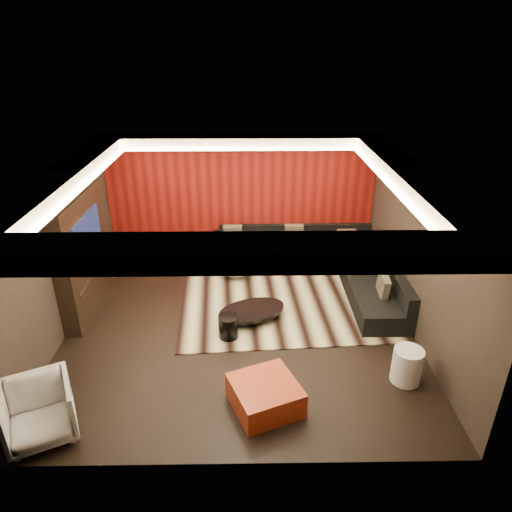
{
  "coord_description": "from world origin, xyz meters",
  "views": [
    {
      "loc": [
        0.18,
        -6.87,
        4.67
      ],
      "look_at": [
        0.3,
        0.6,
        1.05
      ],
      "focal_mm": 32.0,
      "sensor_mm": 36.0,
      "label": 1
    }
  ],
  "objects_px": {
    "armchair": "(39,412)",
    "coffee_table": "(252,314)",
    "white_side_table": "(407,365)",
    "drum_stool": "(228,327)",
    "sectional_sofa": "(322,263)",
    "orange_ottoman": "(265,395)"
  },
  "relations": [
    {
      "from": "drum_stool",
      "to": "white_side_table",
      "type": "relative_size",
      "value": 0.72
    },
    {
      "from": "coffee_table",
      "to": "orange_ottoman",
      "type": "distance_m",
      "value": 2.15
    },
    {
      "from": "orange_ottoman",
      "to": "white_side_table",
      "type": "bearing_deg",
      "value": 13.21
    },
    {
      "from": "drum_stool",
      "to": "white_side_table",
      "type": "distance_m",
      "value": 2.91
    },
    {
      "from": "coffee_table",
      "to": "armchair",
      "type": "relative_size",
      "value": 1.48
    },
    {
      "from": "armchair",
      "to": "white_side_table",
      "type": "bearing_deg",
      "value": -14.43
    },
    {
      "from": "white_side_table",
      "to": "armchair",
      "type": "xyz_separation_m",
      "value": [
        -5.0,
        -0.95,
        0.11
      ]
    },
    {
      "from": "drum_stool",
      "to": "armchair",
      "type": "relative_size",
      "value": 0.47
    },
    {
      "from": "orange_ottoman",
      "to": "armchair",
      "type": "relative_size",
      "value": 1.02
    },
    {
      "from": "coffee_table",
      "to": "drum_stool",
      "type": "height_order",
      "value": "drum_stool"
    },
    {
      "from": "white_side_table",
      "to": "armchair",
      "type": "relative_size",
      "value": 0.65
    },
    {
      "from": "armchair",
      "to": "coffee_table",
      "type": "bearing_deg",
      "value": 18.51
    },
    {
      "from": "drum_stool",
      "to": "armchair",
      "type": "bearing_deg",
      "value": -138.23
    },
    {
      "from": "coffee_table",
      "to": "orange_ottoman",
      "type": "bearing_deg",
      "value": -85.39
    },
    {
      "from": "armchair",
      "to": "sectional_sofa",
      "type": "xyz_separation_m",
      "value": [
        4.23,
        4.36,
        -0.12
      ]
    },
    {
      "from": "white_side_table",
      "to": "sectional_sofa",
      "type": "xyz_separation_m",
      "value": [
        -0.77,
        3.41,
        -0.01
      ]
    },
    {
      "from": "coffee_table",
      "to": "sectional_sofa",
      "type": "xyz_separation_m",
      "value": [
        1.52,
        1.77,
        0.14
      ]
    },
    {
      "from": "drum_stool",
      "to": "sectional_sofa",
      "type": "distance_m",
      "value": 2.99
    },
    {
      "from": "armchair",
      "to": "sectional_sofa",
      "type": "height_order",
      "value": "armchair"
    },
    {
      "from": "coffee_table",
      "to": "armchair",
      "type": "height_order",
      "value": "armchair"
    },
    {
      "from": "white_side_table",
      "to": "orange_ottoman",
      "type": "distance_m",
      "value": 2.17
    },
    {
      "from": "coffee_table",
      "to": "armchair",
      "type": "xyz_separation_m",
      "value": [
        -2.71,
        -2.59,
        0.26
      ]
    }
  ]
}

